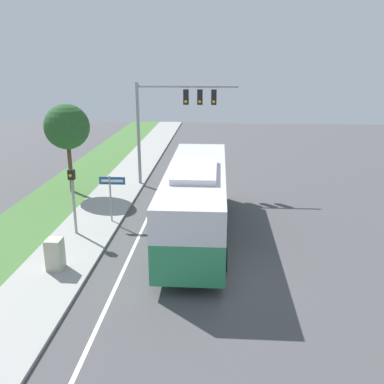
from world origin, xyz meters
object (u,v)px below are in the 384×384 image
signal_gantry (172,111)px  street_sign (111,191)px  utility_cabinet (55,254)px  bus (196,196)px  pedestrian_signal (73,191)px

signal_gantry → street_sign: bearing=-108.4°
utility_cabinet → street_sign: bearing=79.3°
street_sign → utility_cabinet: size_ratio=2.01×
street_sign → utility_cabinet: 5.27m
bus → signal_gantry: bearing=103.6°
bus → street_sign: 4.33m
signal_gantry → street_sign: 7.78m
bus → pedestrian_signal: bearing=-175.1°
bus → utility_cabinet: size_ratio=9.32×
street_sign → utility_cabinet: street_sign is taller
bus → utility_cabinet: 6.58m
signal_gantry → pedestrian_signal: signal_gantry is taller
pedestrian_signal → street_sign: bearing=50.7°
pedestrian_signal → utility_cabinet: bearing=-84.1°
signal_gantry → pedestrian_signal: (-3.58, -8.41, -2.61)m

